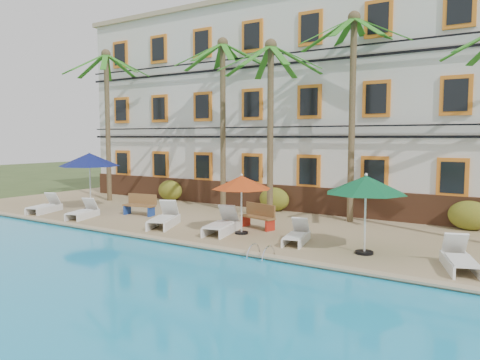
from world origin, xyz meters
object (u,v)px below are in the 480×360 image
Objects in this scene: lounger_e at (297,235)px; bench_right at (259,216)px; umbrella_green at (366,185)px; lounger_a at (45,206)px; bench_left at (140,204)px; umbrella_blue at (90,160)px; lounger_f at (459,259)px; umbrella_red at (242,183)px; palm_a at (107,104)px; palm_b at (223,100)px; palm_d at (353,88)px; lounger_c at (164,218)px; lounger_d at (222,224)px; pool_ladder at (261,257)px; palm_c at (270,103)px; lounger_b at (83,212)px.

bench_right is at bearing 147.73° from lounger_e.
bench_right is (-4.61, 1.63, -1.57)m from umbrella_green.
bench_left reaches higher than lounger_a.
umbrella_blue reaches higher than lounger_f.
lounger_a is (-10.10, -0.98, -1.55)m from umbrella_red.
palm_a is 19.13m from lounger_f.
umbrella_red is at bearing 174.85° from umbrella_green.
lounger_a is (-6.25, -5.28, -4.89)m from palm_b.
palm_d is at bearing 54.42° from bench_right.
umbrella_red reaches higher than bench_left.
umbrella_blue is 3.48m from bench_left.
lounger_c is at bearing -27.51° from bench_left.
lounger_a is at bearing -176.09° from lounger_c.
lounger_e is (6.15, -4.54, -4.92)m from palm_b.
lounger_d is 1.38× the size of bench_left.
palm_b is 7.41m from lounger_d.
pool_ladder is at bearing -15.21° from umbrella_blue.
lounger_a is 10.34m from bench_right.
umbrella_blue is 8.50m from lounger_d.
lounger_e is at bearing 3.41° from lounger_a.
palm_d is 6.20m from umbrella_red.
bench_left is at bearing 24.52° from lounger_a.
palm_d is 6.36m from umbrella_green.
palm_c is at bearing 24.89° from lounger_a.
pool_ladder is at bearing -62.57° from palm_c.
lounger_f is (10.43, -0.20, -0.03)m from lounger_c.
umbrella_green reaches higher than lounger_e.
lounger_b is (2.70, -0.01, -0.02)m from lounger_a.
lounger_e is at bearing -15.62° from palm_a.
palm_c is 3.42× the size of lounger_c.
palm_b is 10.17m from umbrella_green.
palm_a is 11.83m from umbrella_red.
pool_ladder is (-2.35, -2.02, -2.04)m from umbrella_green.
lounger_e is 0.88× the size of lounger_f.
palm_d reaches higher than lounger_b.
umbrella_blue reaches higher than lounger_c.
palm_d is 8.78m from pool_ladder.
lounger_d is at bearing 178.60° from umbrella_green.
umbrella_green is at bearing -5.15° from umbrella_red.
umbrella_red is 1.08× the size of lounger_f.
lounger_b is 1.19× the size of bench_left.
umbrella_green is (8.46, -4.71, -3.13)m from palm_b.
lounger_f is (2.61, -0.29, -1.75)m from umbrella_green.
palm_a is 1.00× the size of palm_b.
pool_ladder is at bearing -91.35° from lounger_e.
lounger_c is 1.10× the size of lounger_f.
lounger_e is (2.31, -0.24, -1.58)m from umbrella_red.
palm_c is 4.04× the size of lounger_b.
pool_ladder is at bearing -160.80° from lounger_f.
palm_d is at bearing 4.71° from palm_a.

